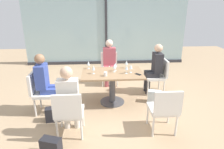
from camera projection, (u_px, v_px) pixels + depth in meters
name	position (u px, v px, depth m)	size (l,w,h in m)	color
ground_plane	(112.00, 102.00, 4.70)	(12.00, 12.00, 0.00)	tan
window_wall_backdrop	(106.00, 31.00, 7.29)	(5.85, 0.10, 2.70)	#98B7BC
dining_table_main	(112.00, 80.00, 4.52)	(1.34, 0.85, 0.73)	#997551
chair_front_left	(69.00, 111.00, 3.33)	(0.46, 0.50, 0.87)	silver
chair_side_end	(41.00, 90.00, 4.14)	(0.50, 0.46, 0.87)	silver
chair_far_right	(158.00, 74.00, 5.07)	(0.50, 0.46, 0.87)	silver
chair_near_window	(109.00, 66.00, 5.68)	(0.46, 0.51, 0.87)	silver
chair_front_right	(164.00, 108.00, 3.44)	(0.46, 0.50, 0.87)	silver
person_front_left	(69.00, 97.00, 3.37)	(0.34, 0.39, 1.26)	silver
person_side_end	(45.00, 81.00, 4.07)	(0.39, 0.34, 1.26)	#384C9E
person_far_right	(155.00, 66.00, 4.99)	(0.39, 0.34, 1.26)	#28282D
person_near_window	(109.00, 60.00, 5.51)	(0.34, 0.39, 1.26)	#B24C56
wine_glass_0	(88.00, 63.00, 4.67)	(0.07, 0.07, 0.18)	silver
wine_glass_1	(115.00, 65.00, 4.55)	(0.07, 0.07, 0.18)	silver
wine_glass_2	(131.00, 67.00, 4.41)	(0.07, 0.07, 0.18)	silver
wine_glass_3	(127.00, 68.00, 4.35)	(0.07, 0.07, 0.18)	silver
wine_glass_4	(93.00, 68.00, 4.34)	(0.07, 0.07, 0.18)	silver
wine_glass_5	(126.00, 63.00, 4.72)	(0.07, 0.07, 0.18)	silver
wine_glass_6	(114.00, 66.00, 4.45)	(0.07, 0.07, 0.18)	silver
coffee_cup	(105.00, 74.00, 4.23)	(0.08, 0.08, 0.09)	white
cell_phone_on_table	(138.00, 74.00, 4.34)	(0.07, 0.14, 0.01)	black
handbag_0	(51.00, 147.00, 3.04)	(0.30, 0.16, 0.28)	#232328
handbag_1	(54.00, 114.00, 3.92)	(0.30, 0.16, 0.28)	#232328
handbag_2	(154.00, 96.00, 4.67)	(0.30, 0.16, 0.28)	silver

